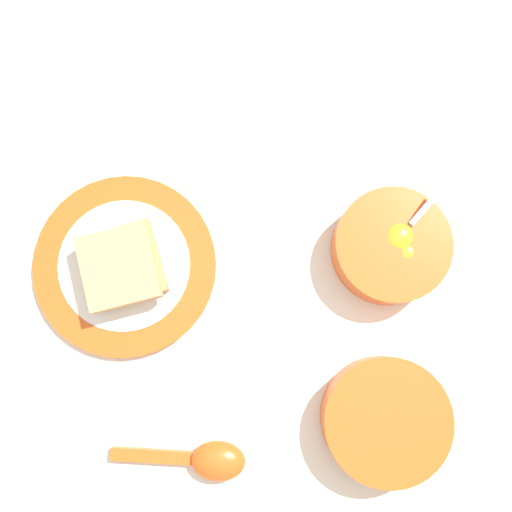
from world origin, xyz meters
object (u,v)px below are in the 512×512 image
soup_spoon (206,460)px  toast_sandwich (122,266)px  egg_bowl (391,247)px  toast_plate (125,266)px  congee_bowl (385,420)px

soup_spoon → toast_sandwich: bearing=56.3°
egg_bowl → toast_sandwich: size_ratio=1.14×
egg_bowl → toast_plate: 0.33m
soup_spoon → congee_bowl: 0.21m
congee_bowl → soup_spoon: bearing=135.0°
toast_sandwich → congee_bowl: toast_sandwich is taller
egg_bowl → toast_plate: egg_bowl is taller
toast_sandwich → soup_spoon: (-0.14, -0.21, -0.02)m
toast_sandwich → soup_spoon: bearing=-123.7°
soup_spoon → congee_bowl: size_ratio=1.05×
egg_bowl → soup_spoon: bearing=170.8°
toast_sandwich → congee_bowl: bearing=-87.9°
toast_plate → soup_spoon: bearing=-123.6°
toast_sandwich → congee_bowl: 0.36m
egg_bowl → toast_sandwich: 0.32m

